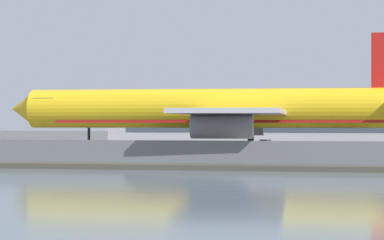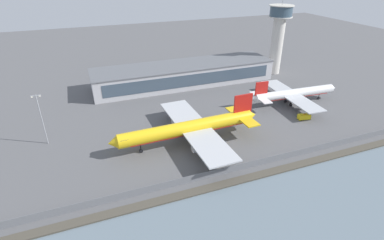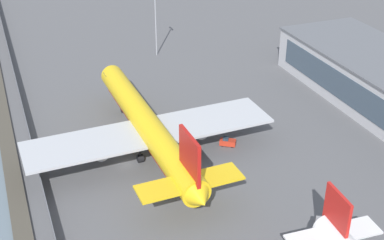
# 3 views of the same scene
# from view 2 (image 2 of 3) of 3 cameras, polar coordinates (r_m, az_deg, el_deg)

# --- Properties ---
(ground_plane) EXTENTS (500.00, 500.00, 0.00)m
(ground_plane) POSITION_cam_2_polar(r_m,az_deg,el_deg) (106.22, 2.05, -5.36)
(ground_plane) COLOR #565659
(shoreline_seawall) EXTENTS (320.00, 3.00, 0.50)m
(shoreline_seawall) POSITION_cam_2_polar(r_m,az_deg,el_deg) (91.26, 7.14, -11.78)
(shoreline_seawall) COLOR #474238
(shoreline_seawall) RESTS_ON ground
(perimeter_fence) EXTENTS (280.00, 0.10, 2.56)m
(perimeter_fence) POSITION_cam_2_polar(r_m,az_deg,el_deg) (93.70, 5.90, -9.68)
(perimeter_fence) COLOR slate
(perimeter_fence) RESTS_ON ground
(cargo_jet_yellow) EXTENTS (56.09, 48.29, 15.39)m
(cargo_jet_yellow) POSITION_cam_2_polar(r_m,az_deg,el_deg) (106.65, -0.29, -1.50)
(cargo_jet_yellow) COLOR yellow
(cargo_jet_yellow) RESTS_ON ground
(passenger_jet_white_red) EXTENTS (44.97, 38.79, 12.62)m
(passenger_jet_white_red) POSITION_cam_2_polar(r_m,az_deg,el_deg) (145.09, 18.73, 4.75)
(passenger_jet_white_red) COLOR white
(passenger_jet_white_red) RESTS_ON ground
(baggage_tug) EXTENTS (3.12, 3.55, 1.80)m
(baggage_tug) POSITION_cam_2_polar(r_m,az_deg,el_deg) (122.99, -1.37, 0.05)
(baggage_tug) COLOR red
(baggage_tug) RESTS_ON ground
(ops_van) EXTENTS (5.48, 2.94, 2.48)m
(ops_van) POSITION_cam_2_polar(r_m,az_deg,el_deg) (132.97, 20.62, 0.61)
(ops_van) COLOR yellow
(ops_van) RESTS_ON ground
(control_tower) EXTENTS (13.35, 13.35, 40.29)m
(control_tower) POSITION_cam_2_polar(r_m,az_deg,el_deg) (180.72, 16.13, 15.70)
(control_tower) COLOR beige
(control_tower) RESTS_ON ground
(terminal_building) EXTENTS (96.08, 22.58, 10.64)m
(terminal_building) POSITION_cam_2_polar(r_m,az_deg,el_deg) (161.56, -1.48, 8.75)
(terminal_building) COLOR #B2B2B7
(terminal_building) RESTS_ON ground
(apron_light_mast_apron_west) EXTENTS (3.20, 0.40, 19.02)m
(apron_light_mast_apron_west) POSITION_cam_2_polar(r_m,az_deg,el_deg) (115.92, -26.78, 0.54)
(apron_light_mast_apron_west) COLOR #93969B
(apron_light_mast_apron_west) RESTS_ON ground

